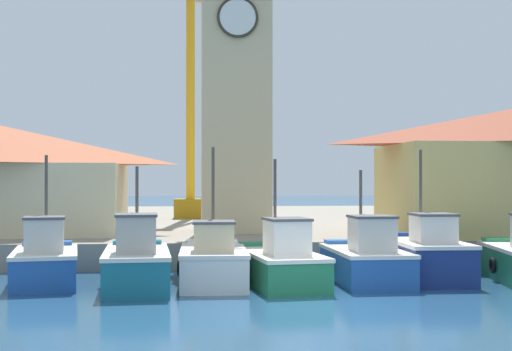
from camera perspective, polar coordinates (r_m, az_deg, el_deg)
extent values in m
plane|color=navy|center=(19.18, 4.40, -10.25)|extent=(300.00, 300.00, 0.00)
cube|color=gray|center=(46.34, -1.28, -3.92)|extent=(120.00, 40.00, 1.00)
cube|color=#2356A8|center=(23.61, -16.50, -7.19)|extent=(2.53, 4.41, 0.98)
cube|color=#2356A8|center=(25.38, -16.33, -5.35)|extent=(1.69, 0.85, 0.24)
cube|color=silver|center=(23.56, -16.50, -5.89)|extent=(2.59, 4.48, 0.12)
cube|color=beige|center=(22.79, -16.57, -4.64)|extent=(1.32, 1.41, 1.02)
cube|color=#4C4C51|center=(22.75, -16.57, -3.26)|extent=(1.41, 1.50, 0.08)
cylinder|color=#4C4742|center=(23.98, -16.44, -2.04)|extent=(0.10, 0.10, 3.02)
torus|color=black|center=(23.88, -18.97, -7.11)|extent=(0.20, 0.53, 0.52)
cube|color=#196B7F|center=(22.27, -9.53, -7.52)|extent=(2.19, 4.90, 1.05)
cube|color=#196B7F|center=(24.33, -9.47, -5.40)|extent=(1.64, 0.70, 0.24)
cube|color=silver|center=(22.20, -9.53, -6.05)|extent=(2.26, 4.97, 0.12)
cube|color=#B2ADA3|center=(21.32, -9.55, -4.68)|extent=(1.22, 1.51, 1.07)
cube|color=#4C4C51|center=(21.28, -9.55, -3.14)|extent=(1.31, 1.59, 0.08)
cylinder|color=#4C4742|center=(22.71, -9.51, -2.52)|extent=(0.10, 0.10, 2.58)
torus|color=black|center=(22.54, -12.15, -7.43)|extent=(0.15, 0.53, 0.52)
cube|color=silver|center=(22.67, -3.44, -7.43)|extent=(2.06, 4.46, 1.03)
cube|color=silver|center=(24.56, -3.51, -5.40)|extent=(1.71, 0.62, 0.24)
cube|color=silver|center=(22.61, -3.44, -6.00)|extent=(2.12, 4.52, 0.12)
cube|color=beige|center=(21.80, -3.40, -4.95)|extent=(1.22, 1.35, 0.84)
cube|color=#4C4C51|center=(21.77, -3.40, -3.75)|extent=(1.30, 1.43, 0.08)
cylinder|color=#4C4742|center=(23.07, -3.46, -1.73)|extent=(0.10, 0.10, 3.23)
torus|color=black|center=(22.90, -6.17, -7.35)|extent=(0.13, 0.52, 0.52)
cube|color=#237A4C|center=(22.62, 1.91, -7.56)|extent=(2.56, 5.09, 0.94)
cube|color=#237A4C|center=(24.67, 0.62, -5.60)|extent=(1.71, 0.81, 0.24)
cube|color=silver|center=(22.56, 1.91, -6.25)|extent=(2.63, 5.16, 0.12)
cube|color=silver|center=(21.69, 2.48, -4.97)|extent=(1.34, 1.60, 1.02)
cube|color=#4C4C51|center=(21.65, 2.48, -3.51)|extent=(1.43, 1.69, 0.08)
cylinder|color=#4C4742|center=(23.05, 1.53, -2.32)|extent=(0.10, 0.10, 2.94)
torus|color=black|center=(22.62, -0.84, -7.56)|extent=(0.19, 0.53, 0.52)
cube|color=#2356A8|center=(23.48, 8.74, -7.25)|extent=(2.18, 4.52, 0.97)
cube|color=#2356A8|center=(25.33, 7.54, -5.39)|extent=(1.76, 0.65, 0.24)
cube|color=silver|center=(23.42, 8.74, -5.95)|extent=(2.24, 4.58, 0.12)
cube|color=beige|center=(22.63, 9.27, -4.68)|extent=(1.27, 1.37, 1.03)
cube|color=#4C4C51|center=(22.59, 9.26, -3.27)|extent=(1.35, 1.46, 0.08)
cylinder|color=#4C4742|center=(23.87, 8.38, -2.63)|extent=(0.10, 0.10, 2.55)
torus|color=black|center=(23.43, 5.96, -7.27)|extent=(0.13, 0.52, 0.52)
cube|color=navy|center=(24.42, 13.43, -6.72)|extent=(2.11, 4.47, 1.20)
cube|color=navy|center=(26.23, 12.14, -4.72)|extent=(1.72, 0.64, 0.24)
cube|color=silver|center=(24.36, 13.43, -5.21)|extent=(2.17, 4.53, 0.12)
cube|color=silver|center=(23.59, 13.99, -4.18)|extent=(1.24, 1.35, 0.85)
cube|color=#4C4C51|center=(23.56, 13.98, -3.05)|extent=(1.32, 1.44, 0.08)
cylinder|color=#4C4742|center=(24.81, 13.04, -1.48)|extent=(0.10, 0.10, 3.03)
torus|color=black|center=(24.34, 10.81, -6.75)|extent=(0.13, 0.52, 0.52)
cube|color=#237A4C|center=(26.77, 19.44, -4.97)|extent=(1.70, 0.83, 0.24)
torus|color=black|center=(24.68, 18.39, -6.83)|extent=(0.19, 0.53, 0.52)
cube|color=beige|center=(32.07, -1.66, 5.05)|extent=(3.02, 3.02, 10.71)
cylinder|color=white|center=(31.16, -1.48, 12.54)|extent=(1.66, 0.12, 1.66)
torus|color=#332D23|center=(31.12, -1.47, 12.56)|extent=(1.78, 0.12, 1.78)
cube|color=#976E11|center=(44.13, -5.27, -2.65)|extent=(2.00, 2.00, 1.20)
cylinder|color=gold|center=(44.66, -5.26, 8.60)|extent=(0.56, 0.56, 16.24)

